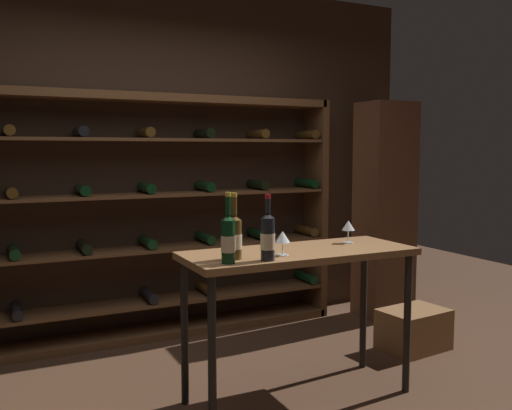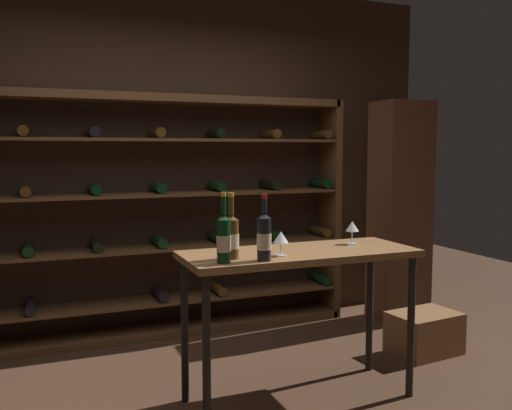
{
  "view_description": "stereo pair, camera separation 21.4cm",
  "coord_description": "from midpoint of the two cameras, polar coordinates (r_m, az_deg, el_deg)",
  "views": [
    {
      "loc": [
        -1.15,
        -2.59,
        1.47
      ],
      "look_at": [
        0.24,
        0.25,
        1.15
      ],
      "focal_mm": 39.09,
      "sensor_mm": 36.0,
      "label": 1
    },
    {
      "loc": [
        -0.95,
        -2.68,
        1.47
      ],
      "look_at": [
        0.24,
        0.25,
        1.15
      ],
      "focal_mm": 39.09,
      "sensor_mm": 36.0,
      "label": 2
    }
  ],
  "objects": [
    {
      "name": "back_wall",
      "position": [
        4.59,
        -12.8,
        4.82
      ],
      "size": [
        4.86,
        0.1,
        2.82
      ],
      "primitive_type": "cube",
      "color": "#332319",
      "rests_on": "ground"
    },
    {
      "name": "wine_rack",
      "position": [
        4.41,
        -12.38,
        -1.32
      ],
      "size": [
        3.12,
        0.32,
        1.89
      ],
      "color": "brown",
      "rests_on": "ground"
    },
    {
      "name": "tasting_table",
      "position": [
        3.25,
        2.55,
        -6.4
      ],
      "size": [
        1.36,
        0.53,
        0.89
      ],
      "color": "brown",
      "rests_on": "ground"
    },
    {
      "name": "wine_crate",
      "position": [
        4.33,
        14.45,
        -12.23
      ],
      "size": [
        0.52,
        0.39,
        0.3
      ],
      "primitive_type": "cube",
      "rotation": [
        0.0,
        0.0,
        0.11
      ],
      "color": "brown",
      "rests_on": "ground"
    },
    {
      "name": "display_cabinet",
      "position": [
        4.99,
        11.83,
        -0.53
      ],
      "size": [
        0.44,
        0.36,
        1.88
      ],
      "primitive_type": "cube",
      "color": "#4C2D1E",
      "rests_on": "ground"
    },
    {
      "name": "wine_bottle_amber_reserve",
      "position": [
        2.91,
        -0.9,
        -3.25
      ],
      "size": [
        0.08,
        0.08,
        0.35
      ],
      "color": "black",
      "rests_on": "tasting_table"
    },
    {
      "name": "wine_bottle_red_label",
      "position": [
        2.96,
        -4.33,
        -3.23
      ],
      "size": [
        0.08,
        0.08,
        0.35
      ],
      "color": "#4C3314",
      "rests_on": "tasting_table"
    },
    {
      "name": "wine_bottle_green_slim",
      "position": [
        2.85,
        -5.02,
        -3.46
      ],
      "size": [
        0.07,
        0.07,
        0.37
      ],
      "color": "black",
      "rests_on": "tasting_table"
    },
    {
      "name": "wine_glass_stemmed_right",
      "position": [
        3.49,
        7.71,
        -2.2
      ],
      "size": [
        0.08,
        0.08,
        0.14
      ],
      "color": "silver",
      "rests_on": "tasting_table"
    },
    {
      "name": "wine_glass_stemmed_left",
      "position": [
        3.05,
        0.73,
        -3.4
      ],
      "size": [
        0.08,
        0.08,
        0.13
      ],
      "color": "silver",
      "rests_on": "tasting_table"
    }
  ]
}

